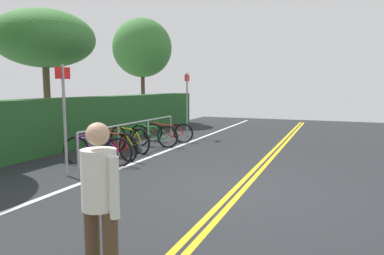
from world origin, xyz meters
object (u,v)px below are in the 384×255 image
Objects in this scene: bicycle_3 at (153,136)px; pedestrian at (100,196)px; bicycle_1 at (116,145)px; tree_far_right at (142,48)px; bicycle_4 at (168,133)px; bike_rack at (134,130)px; bicycle_0 at (97,151)px; tree_mid at (44,39)px; sign_post_near at (64,110)px; bicycle_2 at (129,139)px; sign_post_far at (187,99)px.

pedestrian is (-7.05, -3.34, 0.55)m from bicycle_3.
tree_far_right is at bearing 25.97° from bicycle_1.
bicycle_4 is (0.97, -0.04, -0.01)m from bicycle_3.
bicycle_0 is at bearing -176.75° from bike_rack.
bicycle_0 is at bearing -120.40° from tree_mid.
bike_rack is 2.07× the size of sign_post_near.
bicycle_1 is 0.98× the size of bicycle_3.
bike_rack is at bearing 3.82° from bicycle_1.
pedestrian reaches higher than bike_rack.
bicycle_2 reaches higher than bicycle_3.
bicycle_4 is (1.97, -0.10, -0.32)m from bike_rack.
sign_post_far is (2.22, -0.21, 1.09)m from bicycle_3.
bike_rack is 2.93× the size of bicycle_1.
sign_post_far reaches higher than bicycle_0.
pedestrian is at bearing -161.35° from sign_post_far.
bicycle_3 is at bearing -3.78° from bike_rack.
bike_rack is 4.51m from tree_mid.
bike_rack is 2.82× the size of bicycle_2.
sign_post_far reaches higher than sign_post_near.
bicycle_4 is 1.68m from sign_post_far.
bicycle_0 is 1.15× the size of pedestrian.
bicycle_0 is at bearing -179.23° from bicycle_3.
bicycle_1 is 4.38m from sign_post_far.
sign_post_near reaches higher than pedestrian.
tree_mid reaches higher than pedestrian.
bike_rack is 0.91× the size of tree_far_right.
sign_post_far is at bearing -133.17° from tree_far_right.
sign_post_near is at bearing -158.06° from tree_far_right.
tree_mid reaches higher than bicycle_0.
bike_rack is 3.03m from sign_post_near.
tree_mid reaches higher than bicycle_3.
tree_mid is at bearing 114.68° from bicycle_4.
sign_post_near is (-1.92, -0.08, 1.05)m from bicycle_1.
pedestrian is (-8.02, -3.30, 0.57)m from bicycle_4.
tree_mid is (3.23, 3.69, 2.02)m from sign_post_near.
bicycle_1 is 0.38× the size of tree_mid.
bicycle_2 is at bearing 168.99° from bicycle_3.
bicycle_0 is 1.80m from bicycle_2.
pedestrian is (-5.03, -3.34, 0.54)m from bicycle_1.
bicycle_2 is at bearing 172.77° from sign_post_far.
tree_mid is (1.31, 3.61, 3.07)m from bicycle_1.
bike_rack is at bearing 2.98° from sign_post_near.
sign_post_near is (-2.88, -0.29, 1.04)m from bicycle_2.
pedestrian is at bearing -151.01° from tree_far_right.
tree_far_right reaches higher than bike_rack.
bicycle_3 is 7.82m from pedestrian.
tree_far_right is (8.99, 4.01, 3.50)m from bicycle_0.
bicycle_3 is 8.11m from tree_far_right.
bike_rack is at bearing 177.00° from bicycle_4.
sign_post_far is (9.27, 3.13, 0.54)m from pedestrian.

